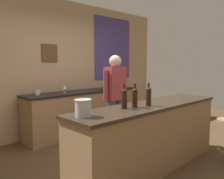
{
  "coord_description": "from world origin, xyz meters",
  "views": [
    {
      "loc": [
        -2.59,
        -2.3,
        1.48
      ],
      "look_at": [
        0.07,
        0.45,
        1.05
      ],
      "focal_mm": 37.35,
      "sensor_mm": 36.0,
      "label": 1
    }
  ],
  "objects_px": {
    "wine_bottle_a": "(124,98)",
    "wine_bottle_c": "(149,96)",
    "ice_bucket": "(83,107)",
    "wine_glass_a": "(65,87)",
    "coffee_mug": "(37,92)",
    "wine_bottle_b": "(135,97)",
    "wine_glass_b": "(114,83)",
    "wine_glass_c": "(119,82)",
    "bartender": "(115,95)"
  },
  "relations": [
    {
      "from": "ice_bucket",
      "to": "coffee_mug",
      "type": "distance_m",
      "value": 2.15
    },
    {
      "from": "bartender",
      "to": "ice_bucket",
      "type": "height_order",
      "value": "bartender"
    },
    {
      "from": "bartender",
      "to": "coffee_mug",
      "type": "xyz_separation_m",
      "value": [
        -0.84,
        1.2,
        0.01
      ]
    },
    {
      "from": "wine_bottle_a",
      "to": "wine_bottle_c",
      "type": "xyz_separation_m",
      "value": [
        0.36,
        -0.1,
        0.0
      ]
    },
    {
      "from": "bartender",
      "to": "wine_glass_a",
      "type": "xyz_separation_m",
      "value": [
        -0.32,
        1.1,
        0.07
      ]
    },
    {
      "from": "wine_bottle_b",
      "to": "coffee_mug",
      "type": "height_order",
      "value": "wine_bottle_b"
    },
    {
      "from": "ice_bucket",
      "to": "coffee_mug",
      "type": "bearing_deg",
      "value": 76.17
    },
    {
      "from": "wine_bottle_c",
      "to": "coffee_mug",
      "type": "relative_size",
      "value": 2.45
    },
    {
      "from": "ice_bucket",
      "to": "wine_glass_a",
      "type": "distance_m",
      "value": 2.24
    },
    {
      "from": "ice_bucket",
      "to": "wine_glass_a",
      "type": "xyz_separation_m",
      "value": [
        1.04,
        1.99,
        -0.01
      ]
    },
    {
      "from": "bartender",
      "to": "ice_bucket",
      "type": "distance_m",
      "value": 1.62
    },
    {
      "from": "wine_bottle_c",
      "to": "wine_glass_c",
      "type": "distance_m",
      "value": 2.78
    },
    {
      "from": "wine_bottle_a",
      "to": "wine_glass_b",
      "type": "height_order",
      "value": "wine_bottle_a"
    },
    {
      "from": "wine_bottle_a",
      "to": "wine_bottle_b",
      "type": "bearing_deg",
      "value": -14.59
    },
    {
      "from": "coffee_mug",
      "to": "wine_bottle_b",
      "type": "bearing_deg",
      "value": -82.63
    },
    {
      "from": "bartender",
      "to": "coffee_mug",
      "type": "distance_m",
      "value": 1.46
    },
    {
      "from": "bartender",
      "to": "wine_glass_b",
      "type": "bearing_deg",
      "value": 46.26
    },
    {
      "from": "wine_bottle_a",
      "to": "wine_glass_c",
      "type": "height_order",
      "value": "wine_bottle_a"
    },
    {
      "from": "wine_bottle_a",
      "to": "wine_bottle_c",
      "type": "height_order",
      "value": "same"
    },
    {
      "from": "wine_bottle_b",
      "to": "wine_glass_b",
      "type": "bearing_deg",
      "value": 51.1
    },
    {
      "from": "ice_bucket",
      "to": "wine_glass_a",
      "type": "height_order",
      "value": "ice_bucket"
    },
    {
      "from": "ice_bucket",
      "to": "wine_glass_c",
      "type": "height_order",
      "value": "ice_bucket"
    },
    {
      "from": "wine_bottle_c",
      "to": "ice_bucket",
      "type": "bearing_deg",
      "value": 174.37
    },
    {
      "from": "wine_glass_b",
      "to": "ice_bucket",
      "type": "bearing_deg",
      "value": -140.22
    },
    {
      "from": "wine_bottle_a",
      "to": "wine_glass_b",
      "type": "relative_size",
      "value": 1.97
    },
    {
      "from": "bartender",
      "to": "wine_glass_b",
      "type": "xyz_separation_m",
      "value": [
        1.14,
        1.19,
        0.07
      ]
    },
    {
      "from": "wine_bottle_c",
      "to": "coffee_mug",
      "type": "xyz_separation_m",
      "value": [
        -0.48,
        2.18,
        -0.11
      ]
    },
    {
      "from": "wine_glass_c",
      "to": "wine_bottle_a",
      "type": "bearing_deg",
      "value": -134.26
    },
    {
      "from": "wine_bottle_a",
      "to": "wine_bottle_c",
      "type": "distance_m",
      "value": 0.37
    },
    {
      "from": "wine_glass_c",
      "to": "wine_bottle_b",
      "type": "bearing_deg",
      "value": -131.51
    },
    {
      "from": "wine_bottle_a",
      "to": "wine_bottle_b",
      "type": "height_order",
      "value": "same"
    },
    {
      "from": "wine_bottle_a",
      "to": "ice_bucket",
      "type": "relative_size",
      "value": 1.63
    },
    {
      "from": "wine_bottle_c",
      "to": "coffee_mug",
      "type": "height_order",
      "value": "wine_bottle_c"
    },
    {
      "from": "wine_glass_a",
      "to": "wine_glass_b",
      "type": "height_order",
      "value": "same"
    },
    {
      "from": "wine_bottle_b",
      "to": "coffee_mug",
      "type": "bearing_deg",
      "value": 97.37
    },
    {
      "from": "wine_glass_a",
      "to": "wine_glass_b",
      "type": "bearing_deg",
      "value": 3.46
    },
    {
      "from": "wine_bottle_a",
      "to": "coffee_mug",
      "type": "height_order",
      "value": "wine_bottle_a"
    },
    {
      "from": "wine_glass_a",
      "to": "wine_glass_c",
      "type": "height_order",
      "value": "same"
    },
    {
      "from": "coffee_mug",
      "to": "wine_glass_b",
      "type": "bearing_deg",
      "value": -0.22
    },
    {
      "from": "wine_glass_c",
      "to": "coffee_mug",
      "type": "height_order",
      "value": "wine_glass_c"
    },
    {
      "from": "bartender",
      "to": "wine_glass_b",
      "type": "height_order",
      "value": "bartender"
    },
    {
      "from": "wine_glass_a",
      "to": "coffee_mug",
      "type": "xyz_separation_m",
      "value": [
        -0.53,
        0.1,
        -0.06
      ]
    },
    {
      "from": "wine_glass_a",
      "to": "wine_bottle_b",
      "type": "bearing_deg",
      "value": -97.08
    },
    {
      "from": "wine_bottle_b",
      "to": "coffee_mug",
      "type": "relative_size",
      "value": 2.45
    },
    {
      "from": "wine_glass_b",
      "to": "wine_bottle_c",
      "type": "bearing_deg",
      "value": -124.56
    },
    {
      "from": "wine_bottle_b",
      "to": "wine_glass_c",
      "type": "xyz_separation_m",
      "value": [
        1.9,
        2.14,
        -0.05
      ]
    },
    {
      "from": "bartender",
      "to": "wine_glass_c",
      "type": "relative_size",
      "value": 10.45
    },
    {
      "from": "wine_glass_a",
      "to": "coffee_mug",
      "type": "height_order",
      "value": "wine_glass_a"
    },
    {
      "from": "wine_glass_c",
      "to": "bartender",
      "type": "bearing_deg",
      "value": -137.5
    },
    {
      "from": "bartender",
      "to": "wine_glass_a",
      "type": "bearing_deg",
      "value": 106.05
    }
  ]
}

